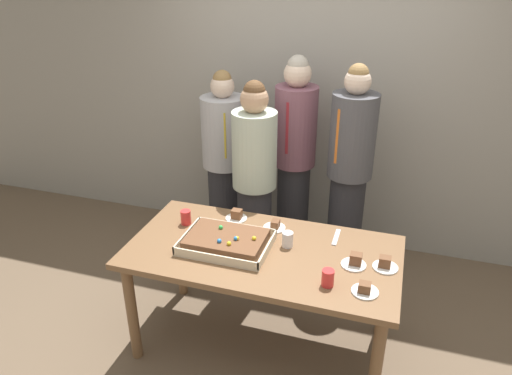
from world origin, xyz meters
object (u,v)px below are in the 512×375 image
at_px(plated_slice_far_right, 385,264).
at_px(person_green_shirt_behind, 254,183).
at_px(sheet_cake, 226,241).
at_px(person_far_right_suit, 225,163).
at_px(party_table, 263,262).
at_px(drink_cup_nearest, 328,278).
at_px(person_serving_front, 349,175).
at_px(cake_server_utensil, 336,237).
at_px(plated_slice_far_left, 236,216).
at_px(person_striped_tie_right, 294,159).
at_px(drink_cup_middle, 288,239).
at_px(plated_slice_center_front, 275,226).
at_px(plated_slice_near_left, 365,290).
at_px(drink_cup_far_end, 186,217).
at_px(plated_slice_near_right, 355,261).

distance_m(plated_slice_far_right, person_green_shirt_behind, 1.26).
height_order(sheet_cake, person_far_right_suit, person_far_right_suit).
height_order(party_table, plated_slice_far_right, plated_slice_far_right).
bearing_deg(drink_cup_nearest, party_table, 152.38).
bearing_deg(person_serving_front, party_table, 9.53).
height_order(plated_slice_far_right, person_far_right_suit, person_far_right_suit).
bearing_deg(cake_server_utensil, plated_slice_far_right, -37.30).
distance_m(plated_slice_far_left, plated_slice_far_right, 1.07).
height_order(plated_slice_far_left, person_striped_tie_right, person_striped_tie_right).
xyz_separation_m(drink_cup_middle, cake_server_utensil, (0.28, 0.19, -0.05)).
height_order(plated_slice_far_right, plated_slice_center_front, plated_slice_far_right).
bearing_deg(person_serving_front, person_green_shirt_behind, -39.42).
distance_m(sheet_cake, plated_slice_near_left, 0.91).
bearing_deg(party_table, drink_cup_middle, 31.75).
bearing_deg(drink_cup_far_end, sheet_cake, -26.77).
height_order(sheet_cake, plated_slice_far_left, sheet_cake).
relative_size(drink_cup_middle, person_striped_tie_right, 0.06).
relative_size(plated_slice_center_front, person_far_right_suit, 0.09).
bearing_deg(person_serving_front, plated_slice_far_right, 51.04).
relative_size(plated_slice_center_front, person_serving_front, 0.08).
distance_m(plated_slice_center_front, person_striped_tie_right, 0.90).
relative_size(party_table, person_far_right_suit, 1.05).
relative_size(plated_slice_far_left, person_striped_tie_right, 0.08).
height_order(plated_slice_near_right, person_striped_tie_right, person_striped_tie_right).
relative_size(cake_server_utensil, person_far_right_suit, 0.12).
xyz_separation_m(plated_slice_near_left, plated_slice_center_front, (-0.65, 0.51, -0.00)).
height_order(party_table, drink_cup_nearest, drink_cup_nearest).
distance_m(person_striped_tie_right, person_far_right_suit, 0.61).
height_order(cake_server_utensil, person_green_shirt_behind, person_green_shirt_behind).
distance_m(cake_server_utensil, person_striped_tie_right, 1.02).
xyz_separation_m(plated_slice_near_left, drink_cup_middle, (-0.52, 0.32, 0.03)).
distance_m(drink_cup_middle, cake_server_utensil, 0.34).
distance_m(sheet_cake, person_green_shirt_behind, 0.79).
relative_size(plated_slice_far_left, plated_slice_center_front, 1.00).
relative_size(plated_slice_near_left, plated_slice_near_right, 1.00).
distance_m(plated_slice_far_left, drink_cup_far_end, 0.35).
bearing_deg(drink_cup_nearest, person_striped_tie_right, 110.75).
bearing_deg(drink_cup_far_end, person_striped_tie_right, 63.02).
bearing_deg(drink_cup_middle, person_far_right_suit, 128.36).
relative_size(plated_slice_center_front, person_striped_tie_right, 0.08).
xyz_separation_m(drink_cup_nearest, person_serving_front, (-0.06, 1.23, 0.09)).
bearing_deg(drink_cup_nearest, plated_slice_near_right, 63.32).
bearing_deg(person_striped_tie_right, sheet_cake, 0.02).
distance_m(drink_cup_middle, person_striped_tie_right, 1.10).
distance_m(party_table, person_serving_front, 1.10).
xyz_separation_m(drink_cup_far_end, person_serving_front, (0.99, 0.85, 0.09)).
height_order(plated_slice_near_left, drink_cup_far_end, drink_cup_far_end).
bearing_deg(plated_slice_near_right, drink_cup_far_end, 172.89).
relative_size(party_table, person_serving_front, 0.96).
distance_m(sheet_cake, person_far_right_suit, 1.25).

